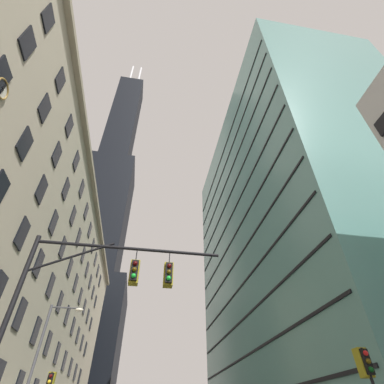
% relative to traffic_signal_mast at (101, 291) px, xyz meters
% --- Properties ---
extents(dark_skyscraper, '(28.31, 28.31, 180.90)m').
position_rel_traffic_signal_mast_xyz_m(dark_skyscraper, '(-17.84, 83.77, 46.60)').
color(dark_skyscraper, black).
rests_on(dark_skyscraper, ground).
extents(glass_office_midrise, '(19.41, 43.37, 50.88)m').
position_rel_traffic_signal_mast_xyz_m(glass_office_midrise, '(24.10, 24.93, 19.73)').
color(glass_office_midrise, slate).
rests_on(glass_office_midrise, ground).
extents(traffic_signal_mast, '(8.26, 0.63, 7.77)m').
position_rel_traffic_signal_mast_xyz_m(traffic_signal_mast, '(0.00, 0.00, 0.00)').
color(traffic_signal_mast, black).
rests_on(traffic_signal_mast, sidewalk_left).
extents(traffic_light_near_right, '(0.40, 0.63, 3.81)m').
position_rel_traffic_signal_mast_xyz_m(traffic_light_near_right, '(10.71, -0.15, -2.50)').
color(traffic_light_near_right, black).
rests_on(traffic_light_near_right, sidewalk_right).
extents(street_lamppost, '(2.27, 0.32, 7.94)m').
position_rel_traffic_signal_mast_xyz_m(street_lamppost, '(-4.22, 9.90, -0.86)').
color(street_lamppost, '#47474C').
rests_on(street_lamppost, sidewalk_left).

